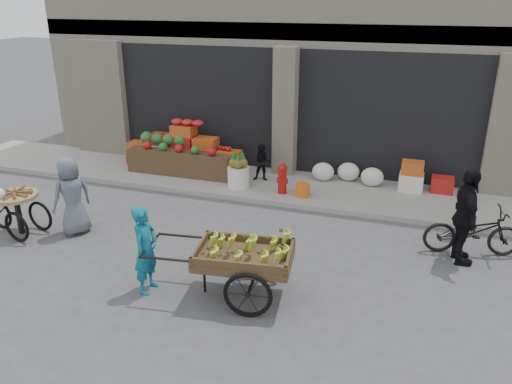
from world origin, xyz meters
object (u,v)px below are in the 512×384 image
(cyclist, at_px, (466,217))
(bicycle, at_px, (473,231))
(pineapple_bin, at_px, (238,177))
(seated_person, at_px, (262,163))
(orange_bucket, at_px, (303,190))
(vendor_grey, at_px, (72,196))
(tricycle_cart, at_px, (17,207))
(fire_hydrant, at_px, (282,177))
(vendor_woman, at_px, (146,250))
(banana_cart, at_px, (241,253))

(cyclist, bearing_deg, bicycle, -37.68)
(pineapple_bin, distance_m, seated_person, 0.75)
(orange_bucket, height_order, vendor_grey, vendor_grey)
(seated_person, height_order, tricycle_cart, seated_person)
(tricycle_cart, bearing_deg, fire_hydrant, 45.20)
(seated_person, bearing_deg, tricycle_cart, -142.23)
(vendor_woman, relative_size, tricycle_cart, 1.00)
(pineapple_bin, distance_m, cyclist, 5.29)
(pineapple_bin, bearing_deg, bicycle, -16.95)
(orange_bucket, relative_size, cyclist, 0.18)
(pineapple_bin, xyz_separation_m, tricycle_cart, (-3.32, -3.49, 0.20))
(pineapple_bin, xyz_separation_m, vendor_grey, (-2.30, -3.11, 0.41))
(banana_cart, xyz_separation_m, bicycle, (3.50, 2.64, -0.31))
(bicycle, bearing_deg, seated_person, 54.25)
(bicycle, bearing_deg, vendor_grey, 90.80)
(seated_person, bearing_deg, vendor_woman, -103.03)
(pineapple_bin, height_order, banana_cart, banana_cart)
(fire_hydrant, height_order, cyclist, cyclist)
(fire_hydrant, bearing_deg, vendor_woman, -102.29)
(bicycle, bearing_deg, cyclist, 142.32)
(bicycle, height_order, cyclist, cyclist)
(pineapple_bin, height_order, cyclist, cyclist)
(orange_bucket, bearing_deg, pineapple_bin, 176.42)
(fire_hydrant, xyz_separation_m, seated_person, (-0.70, 0.65, 0.08))
(fire_hydrant, xyz_separation_m, banana_cart, (0.49, -4.14, 0.25))
(orange_bucket, relative_size, bicycle, 0.19)
(cyclist, bearing_deg, fire_hydrant, 52.25)
(tricycle_cart, height_order, vendor_grey, vendor_grey)
(pineapple_bin, relative_size, seated_person, 0.56)
(fire_hydrant, height_order, orange_bucket, fire_hydrant)
(tricycle_cart, distance_m, bicycle, 8.63)
(orange_bucket, xyz_separation_m, vendor_grey, (-3.90, -3.01, 0.51))
(tricycle_cart, bearing_deg, seated_person, 55.02)
(orange_bucket, bearing_deg, bicycle, -22.57)
(fire_hydrant, bearing_deg, vendor_grey, -137.98)
(bicycle, distance_m, cyclist, 0.62)
(banana_cart, height_order, vendor_woman, vendor_woman)
(vendor_woman, height_order, tricycle_cart, vendor_woman)
(bicycle, bearing_deg, tricycle_cart, 91.88)
(seated_person, xyz_separation_m, bicycle, (4.69, -2.15, -0.13))
(vendor_woman, height_order, bicycle, vendor_woman)
(cyclist, bearing_deg, vendor_grey, 88.04)
(vendor_grey, bearing_deg, seated_person, 170.62)
(fire_hydrant, relative_size, cyclist, 0.41)
(vendor_grey, bearing_deg, banana_cart, 101.10)
(seated_person, relative_size, vendor_woman, 0.64)
(tricycle_cart, distance_m, cyclist, 8.36)
(orange_bucket, bearing_deg, cyclist, -29.35)
(pineapple_bin, xyz_separation_m, vendor_woman, (0.13, -4.50, 0.36))
(vendor_woman, bearing_deg, seated_person, -3.31)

